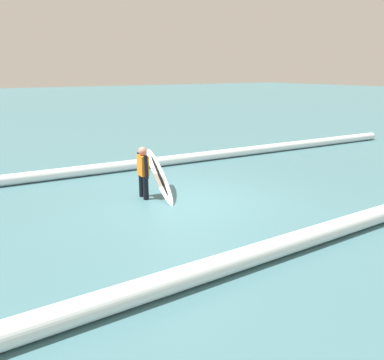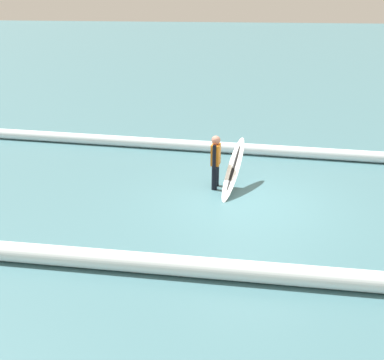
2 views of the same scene
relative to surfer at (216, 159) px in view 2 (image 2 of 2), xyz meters
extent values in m
plane|color=#3F6A73|center=(-0.85, 0.85, -0.75)|extent=(147.69, 147.69, 0.00)
cylinder|color=black|center=(-0.01, -0.14, -0.44)|extent=(0.14, 0.14, 0.61)
cylinder|color=black|center=(0.01, 0.14, -0.44)|extent=(0.14, 0.14, 0.61)
cube|color=orange|center=(0.00, 0.00, 0.12)|extent=(0.22, 0.35, 0.52)
sphere|color=#AE6E5C|center=(0.00, 0.00, 0.48)|extent=(0.22, 0.22, 0.22)
cylinder|color=black|center=(-0.01, -0.21, 0.12)|extent=(0.09, 0.16, 0.60)
cylinder|color=black|center=(0.01, 0.21, 0.12)|extent=(0.09, 0.14, 0.59)
ellipsoid|color=white|center=(-0.45, 0.03, -0.21)|extent=(0.60, 1.89, 1.10)
ellipsoid|color=black|center=(-0.45, 0.03, -0.20)|extent=(0.35, 1.49, 0.89)
cylinder|color=silver|center=(-1.44, -2.85, -0.58)|extent=(23.26, 1.90, 0.33)
cylinder|color=silver|center=(1.20, 4.24, -0.56)|extent=(25.24, 0.67, 0.36)
camera|label=1|loc=(4.14, 8.67, 2.43)|focal=36.24mm
camera|label=2|loc=(-1.18, 11.79, 3.86)|focal=47.41mm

